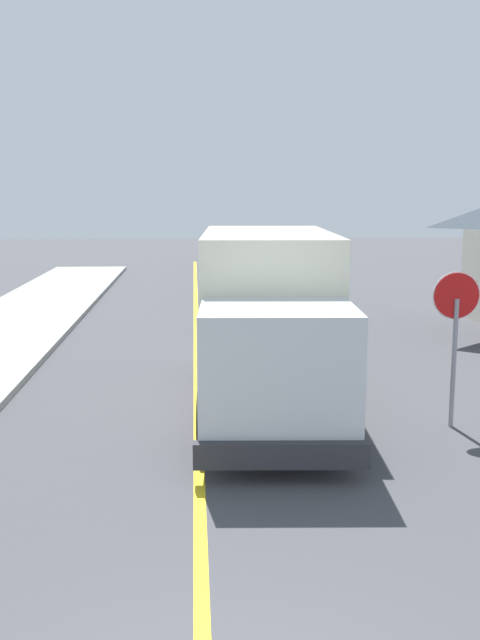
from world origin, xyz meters
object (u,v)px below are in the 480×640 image
at_px(parked_car_near, 283,305).
at_px(parked_car_furthest, 233,253).
at_px(parked_car_mid, 263,277).
at_px(parked_car_far, 252,263).
at_px(stop_sign, 456,319).
at_px(box_truck, 269,312).

distance_m(parked_car_near, parked_car_furthest, 18.44).
height_order(parked_car_mid, parked_car_far, same).
bearing_deg(stop_sign, parked_car_mid, 96.31).
bearing_deg(box_truck, parked_car_mid, 85.05).
bearing_deg(parked_car_furthest, parked_car_mid, -87.26).
relative_size(box_truck, parked_car_near, 1.64).
bearing_deg(stop_sign, parked_car_far, 94.61).
height_order(parked_car_far, stop_sign, stop_sign).
xyz_separation_m(box_truck, stop_sign, (2.98, -1.49, 0.09)).
distance_m(parked_car_near, parked_car_mid, 7.16).
bearing_deg(parked_car_mid, parked_car_far, 89.79).
bearing_deg(parked_car_near, parked_car_far, 89.46).
bearing_deg(parked_car_near, parked_car_mid, 89.19).
relative_size(box_truck, parked_car_furthest, 1.63).
height_order(parked_car_near, parked_car_furthest, same).
height_order(parked_car_near, stop_sign, stop_sign).
height_order(parked_car_furthest, stop_sign, stop_sign).
xyz_separation_m(parked_car_mid, parked_car_far, (0.02, 5.62, 0.00)).
bearing_deg(parked_car_mid, parked_car_furthest, 92.74).
distance_m(box_truck, parked_car_far, 19.97).
bearing_deg(parked_car_mid, stop_sign, -83.69).
bearing_deg(box_truck, parked_car_near, 80.94).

